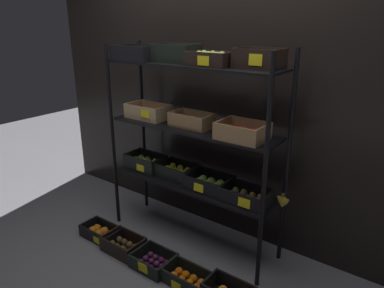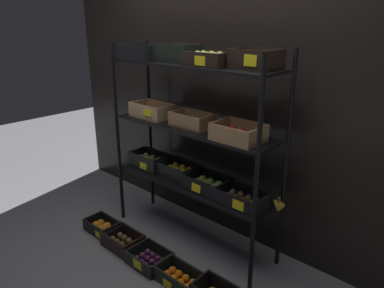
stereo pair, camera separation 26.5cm
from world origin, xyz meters
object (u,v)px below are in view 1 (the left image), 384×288
object	(u,v)px
crate_ground_kiwi	(124,246)
crate_ground_plum	(154,262)
display_rack	(191,125)
crate_ground_orange	(101,233)
crate_ground_tangerine	(188,279)

from	to	relation	value
crate_ground_kiwi	crate_ground_plum	size ratio (longest dim) A/B	1.07
display_rack	crate_ground_plum	size ratio (longest dim) A/B	5.30
crate_ground_orange	display_rack	bearing A→B (deg)	36.07
crate_ground_orange	crate_ground_tangerine	bearing A→B (deg)	-0.97
display_rack	crate_ground_plum	xyz separation A→B (m)	(-0.00, -0.49, -1.00)
display_rack	crate_ground_kiwi	distance (m)	1.15
crate_ground_orange	crate_ground_kiwi	world-z (taller)	crate_ground_kiwi
crate_ground_kiwi	crate_ground_tangerine	xyz separation A→B (m)	(0.66, 0.00, -0.01)
crate_ground_kiwi	crate_ground_tangerine	world-z (taller)	crate_ground_kiwi
crate_ground_plum	crate_ground_tangerine	world-z (taller)	same
crate_ground_tangerine	crate_ground_orange	bearing A→B (deg)	179.03
display_rack	crate_ground_plum	distance (m)	1.11
crate_ground_kiwi	crate_ground_tangerine	distance (m)	0.66
crate_ground_orange	crate_ground_kiwi	size ratio (longest dim) A/B	1.08
display_rack	crate_ground_kiwi	bearing A→B (deg)	-124.87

